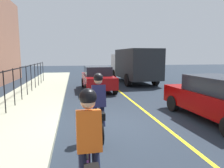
{
  "coord_description": "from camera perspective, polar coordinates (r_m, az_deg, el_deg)",
  "views": [
    {
      "loc": [
        -6.41,
        1.25,
        2.3
      ],
      "look_at": [
        2.65,
        -0.44,
        1.0
      ],
      "focal_mm": 32.74,
      "sensor_mm": 36.0,
      "label": 1
    }
  ],
  "objects": [
    {
      "name": "box_truck_background",
      "position": [
        17.24,
        6.1,
        5.48
      ],
      "size": [
        6.83,
        2.83,
        2.78
      ],
      "rotation": [
        0.0,
        0.0,
        0.06
      ],
      "color": "#212427",
      "rests_on": "ground"
    },
    {
      "name": "cyclist_lead",
      "position": [
        5.63,
        -3.75,
        -6.25
      ],
      "size": [
        1.71,
        0.37,
        1.83
      ],
      "rotation": [
        0.0,
        0.0,
        0.02
      ],
      "color": "black",
      "rests_on": "ground"
    },
    {
      "name": "lane_line_centre",
      "position": [
        7.38,
        12.93,
        -10.31
      ],
      "size": [
        36.0,
        0.12,
        0.01
      ],
      "primitive_type": "cube",
      "color": "yellow",
      "rests_on": "ground"
    },
    {
      "name": "parked_sedan_rear",
      "position": [
        13.51,
        -4.07,
        1.73
      ],
      "size": [
        4.43,
        1.99,
        1.58
      ],
      "rotation": [
        0.0,
        0.0,
        3.16
      ],
      "color": "maroon",
      "rests_on": "ground"
    },
    {
      "name": "sidewalk",
      "position": [
        7.12,
        -28.11,
        -11.15
      ],
      "size": [
        40.0,
        3.2,
        0.15
      ],
      "primitive_type": "cube",
      "color": "#9DA189",
      "rests_on": "ground"
    },
    {
      "name": "ground_plane",
      "position": [
        6.92,
        0.44,
        -11.36
      ],
      "size": [
        80.0,
        80.0,
        0.0
      ],
      "primitive_type": "plane",
      "color": "#212A36"
    },
    {
      "name": "cyclist_follow",
      "position": [
        3.22,
        -6.45,
        -17.55
      ],
      "size": [
        1.71,
        0.37,
        1.83
      ],
      "rotation": [
        0.0,
        0.0,
        0.02
      ],
      "color": "black",
      "rests_on": "ground"
    },
    {
      "name": "patrol_sedan",
      "position": [
        8.04,
        27.72,
        -3.47
      ],
      "size": [
        4.51,
        2.15,
        1.58
      ],
      "rotation": [
        0.0,
        0.0,
        0.06
      ],
      "color": "#900403",
      "rests_on": "ground"
    }
  ]
}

